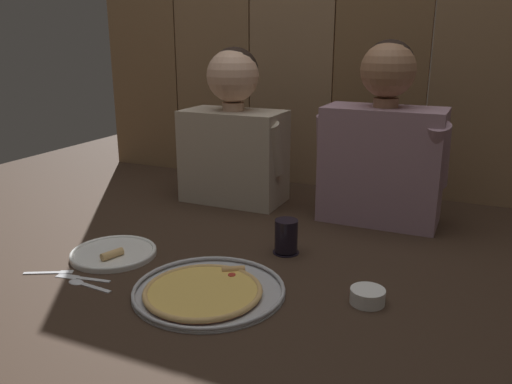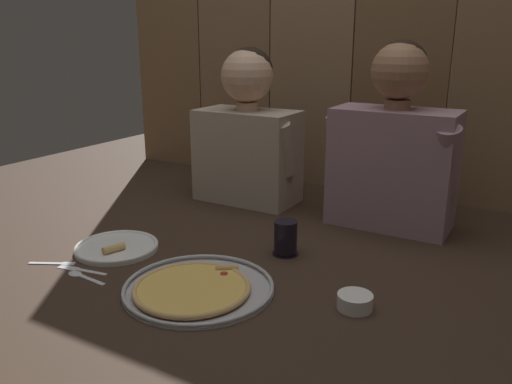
{
  "view_description": "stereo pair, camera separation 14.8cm",
  "coord_description": "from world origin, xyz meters",
  "px_view_note": "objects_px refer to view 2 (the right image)",
  "views": [
    {
      "loc": [
        0.59,
        -1.19,
        0.61
      ],
      "look_at": [
        0.0,
        0.1,
        0.18
      ],
      "focal_mm": 36.25,
      "sensor_mm": 36.0,
      "label": 1
    },
    {
      "loc": [
        0.72,
        -1.12,
        0.61
      ],
      "look_at": [
        0.0,
        0.1,
        0.18
      ],
      "focal_mm": 36.25,
      "sensor_mm": 36.0,
      "label": 2
    }
  ],
  "objects_px": {
    "pizza_tray": "(196,287)",
    "dipping_bowl": "(355,301)",
    "diner_left": "(247,132)",
    "drinking_glass": "(286,238)",
    "diner_right": "(394,145)",
    "dinner_plate": "(117,247)"
  },
  "relations": [
    {
      "from": "dinner_plate",
      "to": "diner_right",
      "type": "height_order",
      "value": "diner_right"
    },
    {
      "from": "dinner_plate",
      "to": "drinking_glass",
      "type": "height_order",
      "value": "drinking_glass"
    },
    {
      "from": "dinner_plate",
      "to": "diner_left",
      "type": "distance_m",
      "value": 0.68
    },
    {
      "from": "pizza_tray",
      "to": "diner_left",
      "type": "xyz_separation_m",
      "value": [
        -0.28,
        0.71,
        0.26
      ]
    },
    {
      "from": "dipping_bowl",
      "to": "drinking_glass",
      "type": "bearing_deg",
      "value": 144.84
    },
    {
      "from": "diner_left",
      "to": "drinking_glass",
      "type": "bearing_deg",
      "value": -47.04
    },
    {
      "from": "dinner_plate",
      "to": "diner_right",
      "type": "relative_size",
      "value": 0.41
    },
    {
      "from": "diner_left",
      "to": "diner_right",
      "type": "height_order",
      "value": "diner_right"
    },
    {
      "from": "drinking_glass",
      "to": "dipping_bowl",
      "type": "distance_m",
      "value": 0.35
    },
    {
      "from": "dipping_bowl",
      "to": "diner_right",
      "type": "bearing_deg",
      "value": 99.34
    },
    {
      "from": "pizza_tray",
      "to": "drinking_glass",
      "type": "xyz_separation_m",
      "value": [
        0.09,
        0.32,
        0.04
      ]
    },
    {
      "from": "pizza_tray",
      "to": "dinner_plate",
      "type": "height_order",
      "value": "dinner_plate"
    },
    {
      "from": "diner_right",
      "to": "dinner_plate",
      "type": "bearing_deg",
      "value": -135.6
    },
    {
      "from": "drinking_glass",
      "to": "diner_right",
      "type": "relative_size",
      "value": 0.17
    },
    {
      "from": "pizza_tray",
      "to": "diner_right",
      "type": "relative_size",
      "value": 0.63
    },
    {
      "from": "pizza_tray",
      "to": "diner_left",
      "type": "relative_size",
      "value": 0.66
    },
    {
      "from": "diner_right",
      "to": "drinking_glass",
      "type": "bearing_deg",
      "value": -115.43
    },
    {
      "from": "pizza_tray",
      "to": "dipping_bowl",
      "type": "relative_size",
      "value": 4.54
    },
    {
      "from": "dinner_plate",
      "to": "dipping_bowl",
      "type": "xyz_separation_m",
      "value": [
        0.73,
        0.03,
        0.01
      ]
    },
    {
      "from": "pizza_tray",
      "to": "dinner_plate",
      "type": "bearing_deg",
      "value": 165.8
    },
    {
      "from": "diner_left",
      "to": "dipping_bowl",
      "type": "bearing_deg",
      "value": -42.38
    },
    {
      "from": "dipping_bowl",
      "to": "diner_right",
      "type": "distance_m",
      "value": 0.65
    }
  ]
}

